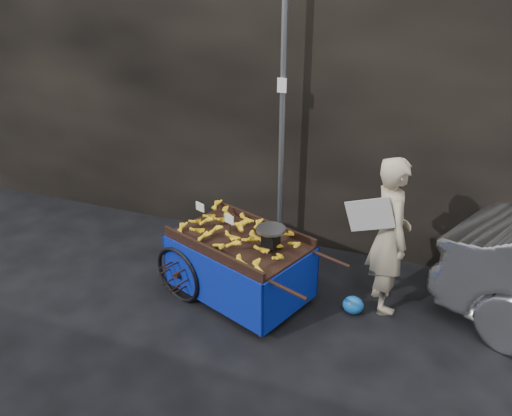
% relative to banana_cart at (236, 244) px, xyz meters
% --- Properties ---
extents(ground, '(80.00, 80.00, 0.00)m').
position_rel_banana_cart_xyz_m(ground, '(-0.15, -0.06, -0.74)').
color(ground, black).
rests_on(ground, ground).
extents(building_wall, '(13.50, 2.00, 5.00)m').
position_rel_banana_cart_xyz_m(building_wall, '(0.24, 2.54, 1.76)').
color(building_wall, black).
rests_on(building_wall, ground).
extents(street_pole, '(0.12, 0.10, 4.00)m').
position_rel_banana_cart_xyz_m(street_pole, '(0.15, 1.24, 1.27)').
color(street_pole, slate).
rests_on(street_pole, ground).
extents(banana_cart, '(2.39, 1.68, 1.19)m').
position_rel_banana_cart_xyz_m(banana_cart, '(0.00, 0.00, 0.00)').
color(banana_cart, black).
rests_on(banana_cart, ground).
extents(vendor, '(0.87, 0.82, 1.91)m').
position_rel_banana_cart_xyz_m(vendor, '(1.72, 0.46, 0.22)').
color(vendor, tan).
rests_on(vendor, ground).
extents(plastic_bag, '(0.25, 0.20, 0.23)m').
position_rel_banana_cart_xyz_m(plastic_bag, '(1.43, 0.15, -0.62)').
color(plastic_bag, blue).
rests_on(plastic_bag, ground).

